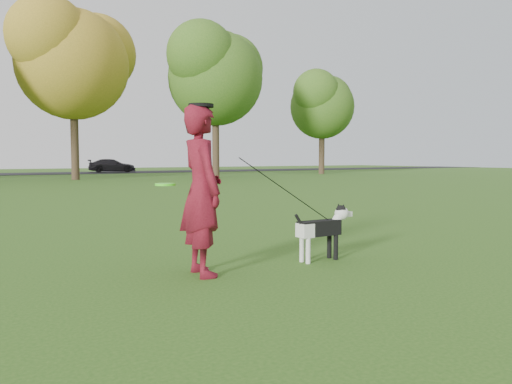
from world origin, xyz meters
TOP-DOWN VIEW (x-y plane):
  - ground at (0.00, 0.00)m, footprint 120.00×120.00m
  - man at (-0.28, -0.34)m, footprint 0.54×0.77m
  - dog at (1.50, -0.44)m, footprint 1.00×0.20m
  - car_right at (10.09, 40.00)m, footprint 4.46×2.57m
  - man_held_items at (0.80, -0.42)m, footprint 2.50×0.31m

SIDE VIEW (x-z plane):
  - ground at x=0.00m, z-range 0.00..0.00m
  - dog at x=1.50m, z-range 0.08..0.84m
  - car_right at x=10.09m, z-range 0.02..1.24m
  - man at x=-0.28m, z-range 0.00..2.01m
  - man_held_items at x=0.80m, z-range 0.27..1.78m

